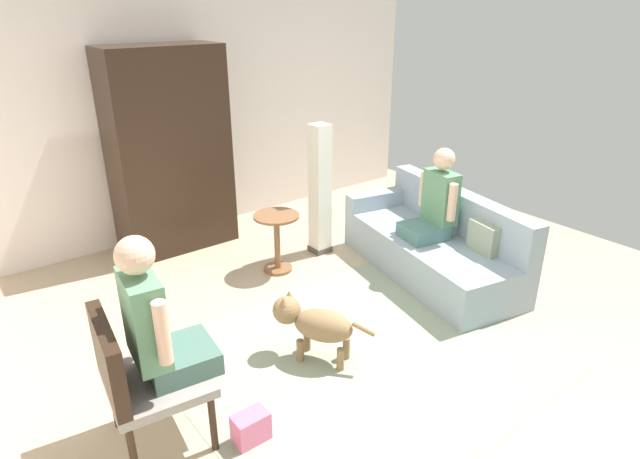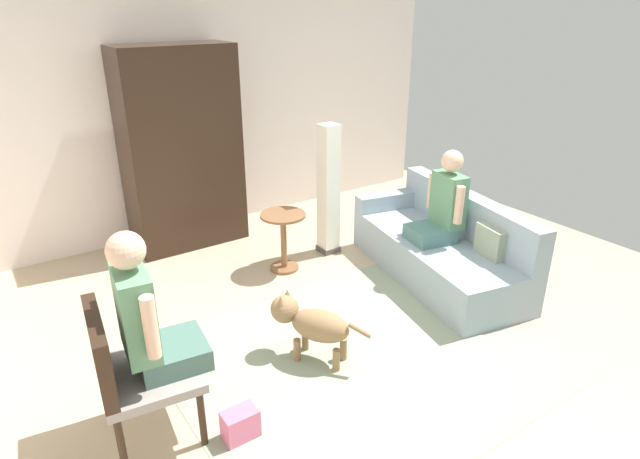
{
  "view_description": "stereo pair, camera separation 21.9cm",
  "coord_description": "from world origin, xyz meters",
  "px_view_note": "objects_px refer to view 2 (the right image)",
  "views": [
    {
      "loc": [
        -2.37,
        -2.7,
        2.53
      ],
      "look_at": [
        -0.08,
        0.24,
        0.92
      ],
      "focal_mm": 29.85,
      "sensor_mm": 36.0,
      "label": 1
    },
    {
      "loc": [
        -2.2,
        -2.83,
        2.53
      ],
      "look_at": [
        -0.08,
        0.24,
        0.92
      ],
      "focal_mm": 29.85,
      "sensor_mm": 36.0,
      "label": 2
    }
  ],
  "objects_px": {
    "person_on_couch": "(443,205)",
    "handbag": "(240,424)",
    "column_lamp": "(329,191)",
    "armoire_cabinet": "(181,149)",
    "dog": "(311,322)",
    "person_on_armchair": "(146,317)",
    "round_end_table": "(283,235)",
    "couch": "(441,248)",
    "armchair": "(127,366)"
  },
  "relations": [
    {
      "from": "armchair",
      "to": "column_lamp",
      "type": "relative_size",
      "value": 0.65
    },
    {
      "from": "person_on_couch",
      "to": "column_lamp",
      "type": "height_order",
      "value": "column_lamp"
    },
    {
      "from": "armoire_cabinet",
      "to": "handbag",
      "type": "relative_size",
      "value": 9.73
    },
    {
      "from": "dog",
      "to": "handbag",
      "type": "relative_size",
      "value": 3.2
    },
    {
      "from": "armchair",
      "to": "handbag",
      "type": "relative_size",
      "value": 4.16
    },
    {
      "from": "couch",
      "to": "person_on_couch",
      "type": "height_order",
      "value": "person_on_couch"
    },
    {
      "from": "armchair",
      "to": "person_on_couch",
      "type": "relative_size",
      "value": 1.05
    },
    {
      "from": "armchair",
      "to": "person_on_couch",
      "type": "distance_m",
      "value": 3.14
    },
    {
      "from": "armchair",
      "to": "dog",
      "type": "distance_m",
      "value": 1.36
    },
    {
      "from": "person_on_armchair",
      "to": "column_lamp",
      "type": "bearing_deg",
      "value": 32.78
    },
    {
      "from": "round_end_table",
      "to": "handbag",
      "type": "distance_m",
      "value": 2.3
    },
    {
      "from": "person_on_armchair",
      "to": "person_on_couch",
      "type": "bearing_deg",
      "value": 8.95
    },
    {
      "from": "round_end_table",
      "to": "handbag",
      "type": "relative_size",
      "value": 2.75
    },
    {
      "from": "person_on_couch",
      "to": "person_on_armchair",
      "type": "xyz_separation_m",
      "value": [
        -2.96,
        -0.47,
        0.08
      ]
    },
    {
      "from": "person_on_couch",
      "to": "armoire_cabinet",
      "type": "xyz_separation_m",
      "value": [
        -1.7,
        2.19,
        0.31
      ]
    },
    {
      "from": "couch",
      "to": "person_on_armchair",
      "type": "relative_size",
      "value": 2.32
    },
    {
      "from": "handbag",
      "to": "round_end_table",
      "type": "bearing_deg",
      "value": 52.14
    },
    {
      "from": "person_on_armchair",
      "to": "handbag",
      "type": "distance_m",
      "value": 0.9
    },
    {
      "from": "armoire_cabinet",
      "to": "person_on_armchair",
      "type": "bearing_deg",
      "value": -115.35
    },
    {
      "from": "armoire_cabinet",
      "to": "person_on_couch",
      "type": "bearing_deg",
      "value": -52.25
    },
    {
      "from": "person_on_armchair",
      "to": "handbag",
      "type": "bearing_deg",
      "value": -42.55
    },
    {
      "from": "armchair",
      "to": "person_on_armchair",
      "type": "distance_m",
      "value": 0.33
    },
    {
      "from": "round_end_table",
      "to": "person_on_couch",
      "type": "bearing_deg",
      "value": -40.05
    },
    {
      "from": "column_lamp",
      "to": "armoire_cabinet",
      "type": "bearing_deg",
      "value": 135.54
    },
    {
      "from": "couch",
      "to": "handbag",
      "type": "distance_m",
      "value": 2.76
    },
    {
      "from": "person_on_armchair",
      "to": "armoire_cabinet",
      "type": "xyz_separation_m",
      "value": [
        1.26,
        2.66,
        0.23
      ]
    },
    {
      "from": "armchair",
      "to": "handbag",
      "type": "height_order",
      "value": "armchair"
    },
    {
      "from": "couch",
      "to": "armoire_cabinet",
      "type": "bearing_deg",
      "value": 128.68
    },
    {
      "from": "column_lamp",
      "to": "armoire_cabinet",
      "type": "xyz_separation_m",
      "value": [
        -1.14,
        1.11,
        0.38
      ]
    },
    {
      "from": "dog",
      "to": "armoire_cabinet",
      "type": "height_order",
      "value": "armoire_cabinet"
    },
    {
      "from": "dog",
      "to": "person_on_couch",
      "type": "bearing_deg",
      "value": 12.52
    },
    {
      "from": "person_on_armchair",
      "to": "round_end_table",
      "type": "height_order",
      "value": "person_on_armchair"
    },
    {
      "from": "handbag",
      "to": "column_lamp",
      "type": "bearing_deg",
      "value": 43.23
    },
    {
      "from": "person_on_armchair",
      "to": "armoire_cabinet",
      "type": "bearing_deg",
      "value": 64.65
    },
    {
      "from": "person_on_armchair",
      "to": "armoire_cabinet",
      "type": "distance_m",
      "value": 2.95
    },
    {
      "from": "round_end_table",
      "to": "dog",
      "type": "relative_size",
      "value": 0.86
    },
    {
      "from": "person_on_armchair",
      "to": "dog",
      "type": "height_order",
      "value": "person_on_armchair"
    },
    {
      "from": "person_on_couch",
      "to": "handbag",
      "type": "distance_m",
      "value": 2.78
    },
    {
      "from": "round_end_table",
      "to": "dog",
      "type": "distance_m",
      "value": 1.5
    },
    {
      "from": "armoire_cabinet",
      "to": "round_end_table",
      "type": "bearing_deg",
      "value": -66.51
    },
    {
      "from": "person_on_armchair",
      "to": "column_lamp",
      "type": "xyz_separation_m",
      "value": [
        2.39,
        1.54,
        -0.15
      ]
    },
    {
      "from": "armchair",
      "to": "round_end_table",
      "type": "distance_m",
      "value": 2.41
    },
    {
      "from": "person_on_armchair",
      "to": "couch",
      "type": "bearing_deg",
      "value": 9.06
    },
    {
      "from": "armchair",
      "to": "column_lamp",
      "type": "distance_m",
      "value": 2.97
    },
    {
      "from": "couch",
      "to": "person_on_armchair",
      "type": "height_order",
      "value": "person_on_armchair"
    },
    {
      "from": "round_end_table",
      "to": "person_on_armchair",
      "type": "bearing_deg",
      "value": -140.84
    },
    {
      "from": "armchair",
      "to": "handbag",
      "type": "distance_m",
      "value": 0.78
    },
    {
      "from": "column_lamp",
      "to": "handbag",
      "type": "bearing_deg",
      "value": -136.77
    },
    {
      "from": "person_on_armchair",
      "to": "column_lamp",
      "type": "distance_m",
      "value": 2.85
    },
    {
      "from": "round_end_table",
      "to": "column_lamp",
      "type": "bearing_deg",
      "value": 8.38
    }
  ]
}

